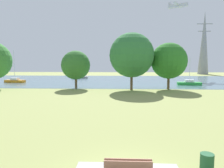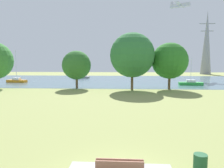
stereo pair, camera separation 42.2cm
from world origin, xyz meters
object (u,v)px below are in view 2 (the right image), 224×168
(sailboat_green, at_px, (191,83))
(tree_east_far, at_px, (132,55))
(tree_west_far, at_px, (77,65))
(light_aircraft, at_px, (180,5))
(litter_bin, at_px, (200,164))
(electricity_pylon, at_px, (207,43))
(sailboat_gray, at_px, (82,77))
(sailboat_orange, at_px, (17,80))
(tree_west_near, at_px, (170,61))

(sailboat_green, height_order, tree_east_far, tree_east_far)
(tree_west_far, distance_m, light_aircraft, 48.08)
(litter_bin, xyz_separation_m, tree_west_far, (-12.06, 29.56, 3.82))
(electricity_pylon, bearing_deg, tree_east_far, -120.28)
(sailboat_green, relative_size, light_aircraft, 0.72)
(sailboat_gray, xyz_separation_m, sailboat_orange, (-12.51, -15.14, 0.02))
(litter_bin, xyz_separation_m, electricity_pylon, (30.46, 83.23, 12.68))
(sailboat_gray, height_order, tree_east_far, tree_east_far)
(tree_west_near, height_order, electricity_pylon, electricity_pylon)
(tree_west_near, bearing_deg, electricity_pylon, 64.46)
(litter_bin, height_order, light_aircraft, light_aircraft)
(litter_bin, distance_m, sailboat_orange, 49.76)
(tree_east_far, height_order, tree_west_near, tree_east_far)
(sailboat_orange, bearing_deg, litter_bin, -54.15)
(tree_west_far, height_order, tree_east_far, tree_east_far)
(sailboat_orange, height_order, tree_west_far, sailboat_orange)
(tree_west_near, bearing_deg, light_aircraft, 74.23)
(litter_bin, distance_m, tree_east_far, 28.23)
(tree_east_far, bearing_deg, sailboat_green, 35.47)
(sailboat_gray, bearing_deg, sailboat_orange, -129.57)
(litter_bin, bearing_deg, sailboat_green, 73.98)
(sailboat_gray, bearing_deg, litter_bin, -73.32)
(litter_bin, bearing_deg, light_aircraft, 77.28)
(sailboat_gray, xyz_separation_m, tree_west_near, (21.14, -26.53, 4.54))
(light_aircraft, bearing_deg, tree_west_far, -127.26)
(sailboat_green, bearing_deg, sailboat_orange, 174.49)
(sailboat_orange, bearing_deg, tree_east_far, -25.14)
(tree_east_far, bearing_deg, litter_bin, -85.82)
(sailboat_green, distance_m, sailboat_gray, 33.08)
(sailboat_gray, bearing_deg, tree_east_far, -62.34)
(sailboat_green, relative_size, sailboat_gray, 1.01)
(sailboat_green, bearing_deg, sailboat_gray, 145.03)
(sailboat_gray, xyz_separation_m, tree_east_far, (14.61, -27.87, 5.48))
(litter_bin, distance_m, sailboat_gray, 57.91)
(sailboat_green, distance_m, sailboat_orange, 39.80)
(tree_west_far, bearing_deg, tree_west_near, -2.13)
(tree_west_far, xyz_separation_m, tree_west_near, (16.58, -0.62, 0.77))
(light_aircraft, bearing_deg, electricity_pylon, 49.59)
(sailboat_orange, bearing_deg, tree_west_far, -32.25)
(sailboat_green, xyz_separation_m, electricity_pylon, (19.98, 46.71, 12.63))
(tree_west_near, xyz_separation_m, electricity_pylon, (25.94, 54.29, 8.09))
(tree_west_far, relative_size, tree_east_far, 0.70)
(sailboat_orange, xyz_separation_m, light_aircraft, (43.72, 24.25, 23.13))
(tree_west_far, bearing_deg, light_aircraft, 52.74)
(sailboat_gray, distance_m, sailboat_orange, 19.64)
(tree_west_near, distance_m, light_aircraft, 41.45)
(electricity_pylon, relative_size, light_aircraft, 3.30)
(sailboat_green, xyz_separation_m, tree_west_far, (-22.54, -6.96, 3.77))
(sailboat_green, height_order, sailboat_gray, sailboat_green)
(sailboat_orange, bearing_deg, sailboat_green, -5.51)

